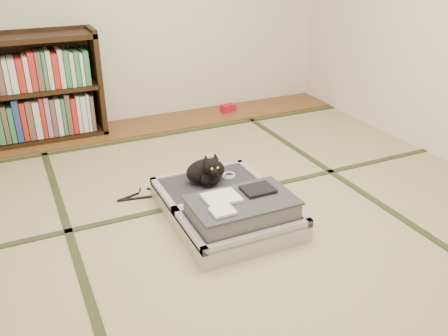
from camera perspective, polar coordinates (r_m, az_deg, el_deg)
name	(u,v)px	position (r m, az deg, el deg)	size (l,w,h in m)	color
floor	(240,226)	(3.04, 1.96, -7.03)	(4.50, 4.50, 0.00)	tan
wood_strip	(148,125)	(4.72, -9.11, 5.11)	(4.00, 0.50, 0.02)	brown
red_item	(228,108)	(5.03, 0.50, 7.25)	(0.15, 0.09, 0.07)	red
tatami_borders	(209,192)	(3.42, -1.78, -2.92)	(4.00, 4.50, 0.01)	#2D381E
bookcase	(10,95)	(4.50, -24.31, 8.05)	(1.53, 0.35, 0.98)	black
suitcase	(228,208)	(3.04, 0.48, -4.78)	(0.71, 0.95, 0.28)	#A3A4A8
cat	(207,171)	(3.21, -2.05, -0.40)	(0.32, 0.32, 0.26)	black
cable_coil	(229,175)	(3.34, 0.56, -0.88)	(0.10, 0.10, 0.02)	white
hanger	(144,195)	(3.42, -9.63, -3.28)	(0.37, 0.19, 0.01)	black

